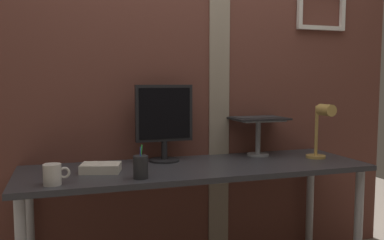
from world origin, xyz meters
TOP-DOWN VIEW (x-y plane):
  - brick_wall_back at (0.00, 0.47)m, footprint 3.02×0.16m
  - desk at (-0.01, 0.10)m, footprint 1.94×0.61m
  - monitor at (-0.16, 0.29)m, footprint 0.34×0.18m
  - laptop_stand at (0.46, 0.29)m, footprint 0.28×0.22m
  - laptop at (0.46, 0.35)m, footprint 0.35×0.29m
  - desk_lamp at (0.76, 0.05)m, footprint 0.12×0.20m
  - pen_cup at (-0.37, -0.10)m, footprint 0.07×0.07m
  - coffee_mug at (-0.78, -0.10)m, footprint 0.12×0.08m
  - paper_clutter_stack at (-0.55, 0.10)m, footprint 0.23×0.19m

SIDE VIEW (x-z plane):
  - desk at x=-0.01m, z-range 0.29..1.01m
  - paper_clutter_stack at x=-0.55m, z-range 0.72..0.77m
  - coffee_mug at x=-0.78m, z-range 0.72..0.82m
  - pen_cup at x=-0.37m, z-range 0.70..0.87m
  - laptop_stand at x=0.46m, z-range 0.76..1.00m
  - desk_lamp at x=0.76m, z-range 0.76..1.10m
  - monitor at x=-0.16m, z-range 0.76..1.21m
  - laptop at x=0.46m, z-range 0.90..1.13m
  - brick_wall_back at x=0.00m, z-range 0.00..2.39m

